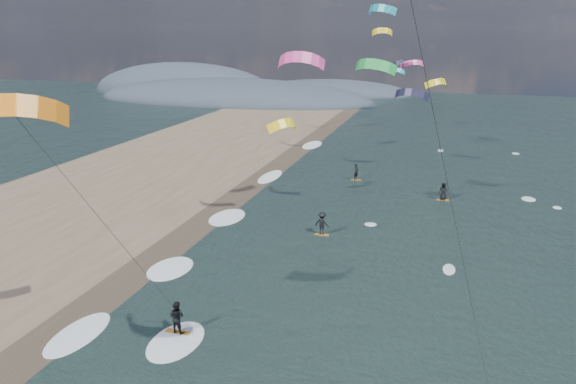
# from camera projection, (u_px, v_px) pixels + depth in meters

# --- Properties ---
(wet_sand_strip) EXTENTS (3.00, 240.00, 0.00)m
(wet_sand_strip) POSITION_uv_depth(u_px,v_px,m) (104.00, 298.00, 33.74)
(wet_sand_strip) COLOR #382D23
(wet_sand_strip) RESTS_ON ground
(coastal_hills) EXTENTS (80.00, 41.00, 15.00)m
(coastal_hills) POSITION_uv_depth(u_px,v_px,m) (225.00, 96.00, 132.72)
(coastal_hills) COLOR #3D4756
(coastal_hills) RESTS_ON ground
(kitesurfer_near_a) EXTENTS (7.44, 8.19, 18.70)m
(kitesurfer_near_a) POSITION_uv_depth(u_px,v_px,m) (429.00, 95.00, 14.99)
(kitesurfer_near_a) COLOR #B87420
(kitesurfer_near_a) RESTS_ON ground
(kitesurfer_near_b) EXTENTS (7.22, 8.93, 13.77)m
(kitesurfer_near_b) POSITION_uv_depth(u_px,v_px,m) (69.00, 189.00, 24.03)
(kitesurfer_near_b) COLOR #B87420
(kitesurfer_near_b) RESTS_ON ground
(far_kitesurfers) EXTENTS (10.21, 17.89, 1.86)m
(far_kitesurfers) POSITION_uv_depth(u_px,v_px,m) (365.00, 203.00, 48.98)
(far_kitesurfers) COLOR #B87420
(far_kitesurfers) RESTS_ON ground
(bg_kite_field) EXTENTS (15.04, 71.60, 11.37)m
(bg_kite_field) POSITION_uv_depth(u_px,v_px,m) (389.00, 63.00, 66.46)
(bg_kite_field) COLOR black
(bg_kite_field) RESTS_ON ground
(shoreline_surf) EXTENTS (2.40, 79.40, 0.11)m
(shoreline_surf) POSITION_uv_depth(u_px,v_px,m) (160.00, 269.00, 37.79)
(shoreline_surf) COLOR white
(shoreline_surf) RESTS_ON ground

